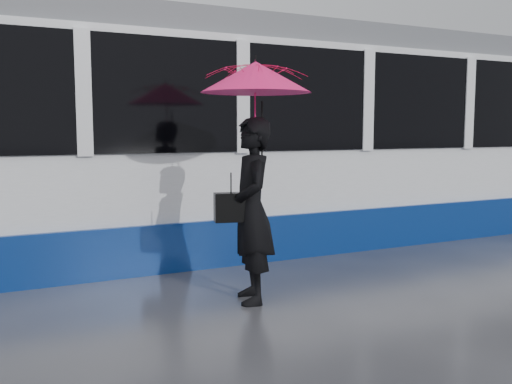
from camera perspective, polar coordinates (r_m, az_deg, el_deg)
ground at (r=6.57m, az=3.54°, el=-9.52°), size 90.00×90.00×0.00m
rails at (r=8.76m, az=-4.65°, el=-5.45°), size 34.00×1.51×0.02m
tram at (r=8.77m, az=-1.77°, el=5.29°), size 26.00×2.56×3.35m
woman at (r=5.87m, az=-0.46°, el=-1.87°), size 0.61×0.79×1.91m
umbrella at (r=5.84m, az=-0.02°, el=9.29°), size 1.36×1.36×1.29m
handbag at (r=5.79m, az=-2.51°, el=-1.53°), size 0.37×0.23×0.48m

